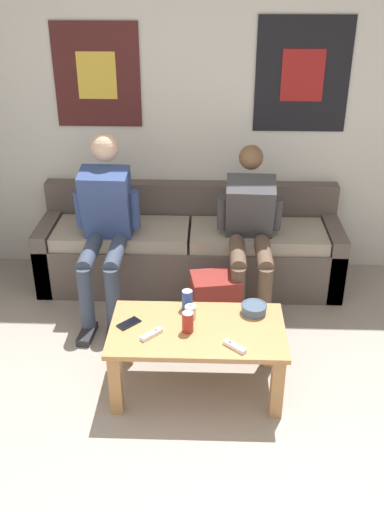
{
  "coord_description": "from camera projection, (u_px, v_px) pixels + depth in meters",
  "views": [
    {
      "loc": [
        0.0,
        -1.79,
        2.31
      ],
      "look_at": [
        -0.11,
        1.38,
        0.65
      ],
      "focal_mm": 40.0,
      "sensor_mm": 36.0,
      "label": 1
    }
  ],
  "objects": [
    {
      "name": "game_controller_near_left",
      "position": [
        151.0,
        334.0,
        3.19
      ],
      "size": [
        0.12,
        0.13,
        0.03
      ],
      "color": "white",
      "rests_on": "coffee_table"
    },
    {
      "name": "person_seated_adult",
      "position": [
        105.0,
        221.0,
        4.0
      ],
      "size": [
        0.47,
        0.87,
        1.24
      ],
      "color": "#384256",
      "rests_on": "ground_plane"
    },
    {
      "name": "game_controller_near_right",
      "position": [
        234.0,
        347.0,
        3.09
      ],
      "size": [
        0.13,
        0.12,
        0.03
      ],
      "color": "white",
      "rests_on": "coffee_table"
    },
    {
      "name": "ceramic_bowl",
      "position": [
        254.0,
        308.0,
        3.39
      ],
      "size": [
        0.16,
        0.16,
        0.06
      ],
      "color": "#475B75",
      "rests_on": "coffee_table"
    },
    {
      "name": "coffee_table",
      "position": [
        197.0,
        340.0,
        3.3
      ],
      "size": [
        1.01,
        0.56,
        0.43
      ],
      "color": "#B27F4C",
      "rests_on": "ground_plane"
    },
    {
      "name": "cell_phone",
      "position": [
        129.0,
        323.0,
        3.29
      ],
      "size": [
        0.14,
        0.14,
        0.01
      ],
      "color": "black",
      "rests_on": "coffee_table"
    },
    {
      "name": "couch",
      "position": [
        190.0,
        250.0,
        4.47
      ],
      "size": [
        2.3,
        0.65,
        0.74
      ],
      "color": "#564C47",
      "rests_on": "ground_plane"
    },
    {
      "name": "drink_can_blue",
      "position": [
        187.0,
        300.0,
        3.42
      ],
      "size": [
        0.07,
        0.07,
        0.12
      ],
      "color": "#28479E",
      "rests_on": "coffee_table"
    },
    {
      "name": "person_seated_teen",
      "position": [
        250.0,
        228.0,
        4.01
      ],
      "size": [
        0.47,
        0.9,
        1.14
      ],
      "color": "brown",
      "rests_on": "ground_plane"
    },
    {
      "name": "drink_can_red",
      "position": [
        188.0,
        322.0,
        3.21
      ],
      "size": [
        0.07,
        0.07,
        0.12
      ],
      "color": "maroon",
      "rests_on": "coffee_table"
    },
    {
      "name": "wall_back",
      "position": [
        211.0,
        112.0,
        4.29
      ],
      "size": [
        10.0,
        0.07,
        2.55
      ],
      "color": "silver",
      "rests_on": "ground_plane"
    },
    {
      "name": "backpack",
      "position": [
        215.0,
        305.0,
        3.89
      ],
      "size": [
        0.36,
        0.32,
        0.42
      ],
      "color": "maroon",
      "rests_on": "ground_plane"
    },
    {
      "name": "pillar_candle",
      "position": [
        190.0,
        312.0,
        3.33
      ],
      "size": [
        0.07,
        0.07,
        0.09
      ],
      "color": "silver",
      "rests_on": "coffee_table"
    }
  ]
}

